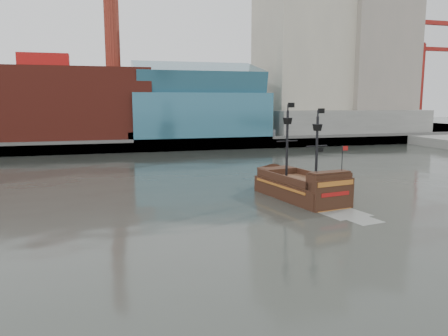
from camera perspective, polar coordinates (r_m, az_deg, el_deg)
name	(u,v)px	position (r m, az deg, el deg)	size (l,w,h in m)	color
ground	(278,253)	(31.05, 7.02, -10.92)	(400.00, 400.00, 0.00)	#2A2D28
promenade_far	(144,136)	(119.79, -10.40, 4.19)	(220.00, 60.00, 2.00)	slate
seawall	(158,145)	(90.56, -8.56, 2.95)	(220.00, 1.00, 2.60)	#4C4C49
skyline	(166,43)	(113.54, -7.65, 15.91)	(149.00, 45.00, 62.00)	#796049
crane_a	(419,70)	(141.62, 24.16, 11.61)	(22.50, 4.00, 32.25)	slate
crane_b	(422,84)	(155.27, 24.43, 9.97)	(19.10, 4.00, 26.25)	slate
pirate_ship	(301,190)	(47.47, 9.99, -2.79)	(6.72, 15.15, 10.95)	black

